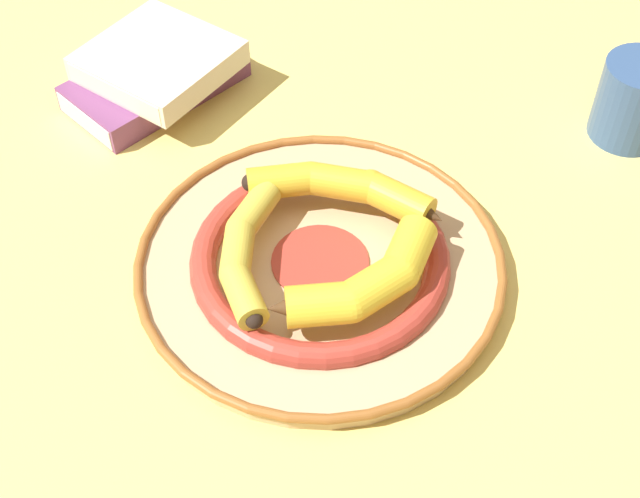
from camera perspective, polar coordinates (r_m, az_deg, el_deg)
name	(u,v)px	position (r m, az deg, el deg)	size (l,w,h in m)	color
ground_plane	(318,262)	(0.91, -0.15, -0.85)	(2.80, 2.80, 0.00)	#E5CC6B
decorative_bowl	(320,263)	(0.89, 0.00, -0.90)	(0.37, 0.37, 0.03)	tan
banana_a	(245,249)	(0.86, -4.80, 0.03)	(0.13, 0.15, 0.03)	gold
banana_b	(366,283)	(0.83, 2.95, -2.18)	(0.09, 0.19, 0.04)	yellow
banana_c	(344,189)	(0.91, 1.54, 3.89)	(0.19, 0.12, 0.03)	gold
book_stack	(156,72)	(1.11, -10.45, 11.08)	(0.17, 0.21, 0.06)	#753D70
coffee_mug	(638,101)	(1.08, 19.70, 8.92)	(0.14, 0.09, 0.10)	#335184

